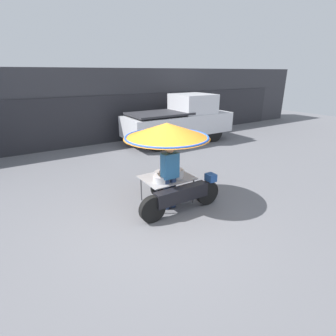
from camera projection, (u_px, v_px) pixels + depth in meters
ground_plane at (161, 221)px, 5.70m from camera, size 36.00×36.00×0.00m
shopfront_building at (67, 107)px, 11.57m from camera, size 28.00×2.06×3.22m
vendor_motorcycle_cart at (169, 142)px, 5.97m from camera, size 2.11×1.99×1.97m
vendor_person at (170, 173)px, 5.95m from camera, size 0.38×0.22×1.57m
pickup_truck at (181, 120)px, 11.82m from camera, size 4.97×1.83×2.12m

